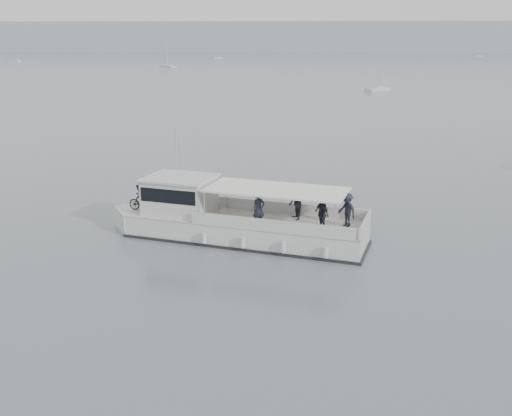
{
  "coord_description": "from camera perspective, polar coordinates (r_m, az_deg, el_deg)",
  "views": [
    {
      "loc": [
        3.3,
        -29.64,
        9.15
      ],
      "look_at": [
        1.98,
        -3.73,
        1.6
      ],
      "focal_mm": 40.0,
      "sensor_mm": 36.0,
      "label": 1
    }
  ],
  "objects": [
    {
      "name": "headland",
      "position": [
        589.67,
        2.69,
        16.67
      ],
      "size": [
        1400.0,
        90.0,
        28.0
      ],
      "primitive_type": "cube",
      "color": "#939EA8",
      "rests_on": "ground"
    },
    {
      "name": "ground",
      "position": [
        31.19,
        -3.3,
        -0.86
      ],
      "size": [
        1400.0,
        1400.0,
        0.0
      ],
      "primitive_type": "plane",
      "color": "#545E63",
      "rests_on": "ground"
    },
    {
      "name": "tour_boat",
      "position": [
        27.65,
        -3.27,
        -1.16
      ],
      "size": [
        13.0,
        6.26,
        5.48
      ],
      "rotation": [
        0.0,
        0.0,
        -0.28
      ],
      "color": "silver",
      "rests_on": "ground"
    },
    {
      "name": "moored_fleet",
      "position": [
        243.93,
        -6.95,
        14.04
      ],
      "size": [
        409.63,
        321.74,
        9.68
      ],
      "color": "silver",
      "rests_on": "ground"
    }
  ]
}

